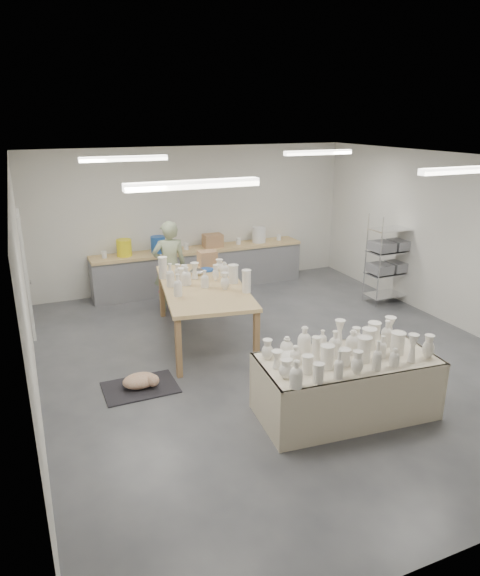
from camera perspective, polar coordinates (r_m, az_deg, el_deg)
name	(u,v)px	position (r m, az deg, el deg)	size (l,w,h in m)	color
room	(272,227)	(7.48, 3.57, 6.73)	(8.00, 8.02, 3.00)	#424449
back_counter	(200,267)	(11.13, -4.49, 2.35)	(4.60, 0.60, 1.24)	tan
wire_shelf	(390,258)	(10.61, 16.33, 3.26)	(0.88, 0.48, 1.80)	silver
drying_table	(345,383)	(6.63, 11.62, -10.28)	(2.28, 1.24, 1.13)	olive
work_table	(203,283)	(8.51, -4.15, 0.59)	(1.70, 2.76, 1.35)	tan
rug	(140,387)	(7.38, -11.02, -10.79)	(1.00, 0.70, 0.02)	black
cat	(142,380)	(7.32, -10.88, -10.05)	(0.54, 0.43, 0.20)	white
potter	(170,267)	(9.76, -7.81, 2.33)	(0.64, 0.42, 1.77)	gray
red_stool	(167,293)	(10.19, -8.08, -0.50)	(0.39, 0.39, 0.32)	#A81827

